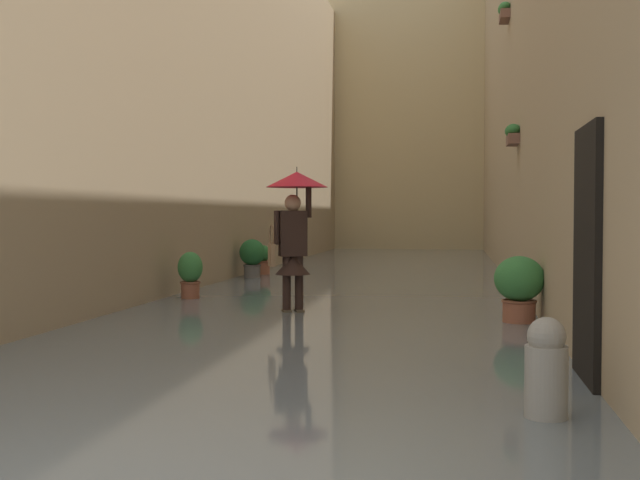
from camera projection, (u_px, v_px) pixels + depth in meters
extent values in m
plane|color=gray|center=(371.00, 281.00, 17.44)|extent=(70.65, 70.65, 0.00)
cube|color=slate|center=(371.00, 279.00, 17.44)|extent=(6.66, 34.26, 0.07)
cube|color=tan|center=(553.00, 10.00, 16.62)|extent=(1.80, 32.26, 11.47)
cube|color=black|center=(588.00, 257.00, 6.61)|extent=(0.08, 1.10, 2.20)
cube|color=brown|center=(513.00, 140.00, 14.15)|extent=(0.20, 0.70, 0.18)
ellipsoid|color=#2D7033|center=(513.00, 131.00, 14.15)|extent=(0.28, 0.76, 0.24)
cube|color=brown|center=(505.00, 17.00, 16.72)|extent=(0.20, 0.70, 0.18)
ellipsoid|color=#387F3D|center=(505.00, 9.00, 16.72)|extent=(0.28, 0.76, 0.24)
cube|color=tan|center=(202.00, 69.00, 17.93)|extent=(1.80, 32.26, 9.49)
cube|color=tan|center=(410.00, 102.00, 32.06)|extent=(9.46, 1.80, 11.96)
cube|color=#4C4233|center=(287.00, 313.00, 11.29)|extent=(0.19, 0.26, 0.10)
cylinder|color=black|center=(287.00, 283.00, 11.28)|extent=(0.16, 0.16, 0.76)
cube|color=#4C4233|center=(299.00, 313.00, 11.33)|extent=(0.19, 0.26, 0.10)
cylinder|color=black|center=(299.00, 283.00, 11.32)|extent=(0.16, 0.16, 0.76)
cube|color=black|center=(293.00, 233.00, 11.28)|extent=(0.44, 0.35, 0.65)
cone|color=black|center=(293.00, 265.00, 11.29)|extent=(0.65, 0.65, 0.28)
sphere|color=tan|center=(293.00, 203.00, 11.26)|extent=(0.23, 0.23, 0.23)
cylinder|color=black|center=(309.00, 202.00, 11.31)|extent=(0.11, 0.11, 0.44)
cylinder|color=black|center=(277.00, 228.00, 11.22)|extent=(0.11, 0.11, 0.48)
cylinder|color=black|center=(297.00, 195.00, 11.27)|extent=(0.02, 0.02, 0.44)
cone|color=red|center=(297.00, 179.00, 11.27)|extent=(0.88, 0.88, 0.22)
cylinder|color=black|center=(297.00, 170.00, 11.26)|extent=(0.01, 0.01, 0.08)
cube|color=#8C6B4C|center=(272.00, 255.00, 11.20)|extent=(0.16, 0.28, 0.32)
torus|color=#8C6B4C|center=(272.00, 235.00, 11.19)|extent=(0.13, 0.28, 0.30)
cylinder|color=#9E563D|center=(519.00, 314.00, 10.22)|extent=(0.42, 0.42, 0.34)
torus|color=brown|center=(519.00, 301.00, 10.21)|extent=(0.45, 0.45, 0.04)
ellipsoid|color=#387F3D|center=(519.00, 279.00, 10.20)|extent=(0.64, 0.64, 0.58)
cylinder|color=#9E563D|center=(261.00, 269.00, 18.37)|extent=(0.40, 0.40, 0.36)
torus|color=brown|center=(261.00, 262.00, 18.37)|extent=(0.43, 0.43, 0.04)
ellipsoid|color=#2D7033|center=(261.00, 253.00, 18.36)|extent=(0.46, 0.46, 0.38)
cylinder|color=#66605B|center=(252.00, 273.00, 17.40)|extent=(0.35, 0.35, 0.34)
torus|color=#56524E|center=(252.00, 265.00, 17.40)|extent=(0.39, 0.39, 0.04)
ellipsoid|color=#23602D|center=(252.00, 252.00, 17.39)|extent=(0.56, 0.56, 0.57)
cylinder|color=#9E563D|center=(190.00, 292.00, 13.12)|extent=(0.30, 0.30, 0.33)
torus|color=brown|center=(190.00, 283.00, 13.12)|extent=(0.34, 0.34, 0.04)
ellipsoid|color=#387F3D|center=(190.00, 267.00, 13.11)|extent=(0.41, 0.41, 0.51)
cylinder|color=gray|center=(546.00, 387.00, 5.43)|extent=(0.29, 0.29, 0.56)
sphere|color=gray|center=(547.00, 336.00, 5.41)|extent=(0.26, 0.26, 0.26)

